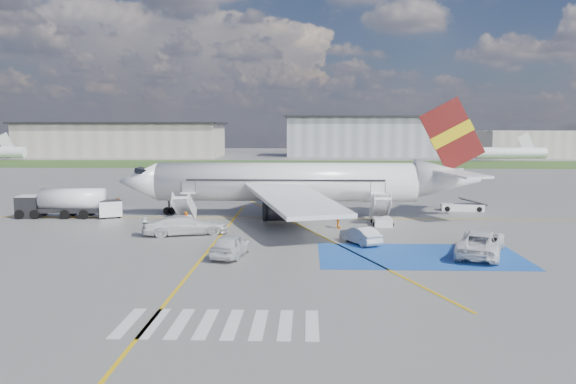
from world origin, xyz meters
The scene contains 23 objects.
ground centered at (0.00, 0.00, 0.00)m, with size 400.00×400.00×0.00m, color #60605E.
grass_strip centered at (0.00, 95.00, 0.01)m, with size 400.00×30.00×0.01m, color #2D4C1E.
taxiway_line_main centered at (0.00, 12.00, 0.01)m, with size 120.00×0.20×0.01m, color gold.
taxiway_line_cross centered at (-5.00, -10.00, 0.01)m, with size 0.20×60.00×0.01m, color gold.
taxiway_line_diag centered at (0.00, 12.00, 0.01)m, with size 0.20×60.00×0.01m, color gold.
staging_box centered at (10.00, -4.00, 0.01)m, with size 14.00×8.00×0.01m, color #1B4BA3.
crosswalk centered at (-1.80, -18.00, 0.01)m, with size 9.00×4.00×0.01m.
terminal_west centered at (-55.00, 130.00, 5.00)m, with size 60.00×22.00×10.00m, color #A0978A.
terminal_centre centered at (20.00, 135.00, 6.00)m, with size 48.00×18.00×12.00m, color gray.
terminal_east centered at (75.00, 128.00, 4.00)m, with size 40.00×16.00×8.00m, color #A0978A.
airliner centered at (1.51, 14.00, 3.39)m, with size 36.81×32.95×11.92m.
airstairs_fwd centered at (-9.50, 8.70, 0.62)m, with size 1.90×5.20×3.60m.
airstairs_aft centered at (9.00, 8.70, 0.62)m, with size 1.90×5.20×3.60m.
fuel_tanker centered at (-22.08, 11.75, 1.22)m, with size 8.58×2.67×2.90m.
gpu_cart centered at (-17.28, 11.67, 0.80)m, with size 2.48×2.09×1.78m.
belt_loader centered at (18.82, 17.72, 0.35)m, with size 4.83×2.10×1.42m.
car_silver_a centered at (-3.09, -4.61, 0.80)m, with size 1.90×4.71×1.61m, color silver.
car_silver_b centered at (6.25, 0.06, 0.67)m, with size 1.42×4.07×1.34m, color #B2B4B9.
van_white_a centered at (14.39, -3.26, 1.14)m, with size 2.81×6.10×2.29m, color white.
van_white_b centered at (-7.98, 3.27, 1.03)m, with size 2.14×5.27×2.06m, color silver.
crew_fwd centered at (-8.28, 5.08, 0.83)m, with size 0.61×0.40×1.66m, color orange.
crew_nose centered at (-17.35, 14.16, 0.84)m, with size 0.82×0.64×1.69m, color orange.
crew_aft centered at (4.92, 6.70, 0.92)m, with size 1.08×0.45×1.83m, color orange.
Camera 1 is at (2.17, -42.44, 8.86)m, focal length 35.00 mm.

